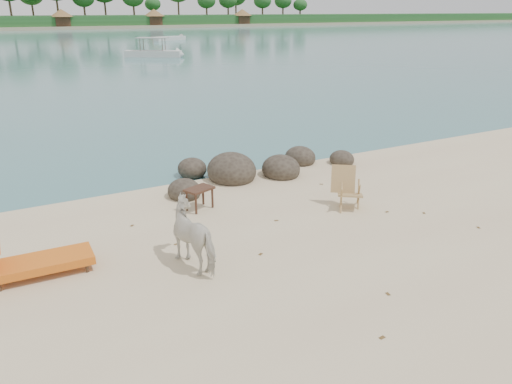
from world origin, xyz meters
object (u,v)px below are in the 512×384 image
at_px(cow, 197,236).
at_px(deck_chair, 350,190).
at_px(lounge_chair, 41,259).
at_px(boulders, 251,170).
at_px(side_table, 200,200).

xyz_separation_m(cow, deck_chair, (4.32, 0.86, -0.12)).
height_order(cow, deck_chair, cow).
relative_size(cow, lounge_chair, 0.65).
bearing_deg(lounge_chair, deck_chair, 0.33).
xyz_separation_m(boulders, lounge_chair, (-6.05, -3.24, 0.14)).
xyz_separation_m(boulders, side_table, (-2.32, -1.72, 0.08)).
relative_size(side_table, lounge_chair, 0.30).
xyz_separation_m(cow, side_table, (1.10, 2.53, -0.34)).
bearing_deg(deck_chair, lounge_chair, -144.32).
bearing_deg(side_table, lounge_chair, -178.45).
height_order(side_table, lounge_chair, lounge_chair).
bearing_deg(lounge_chair, side_table, 23.81).
distance_m(boulders, side_table, 2.89).
bearing_deg(side_table, cow, -134.10).
distance_m(side_table, deck_chair, 3.64).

